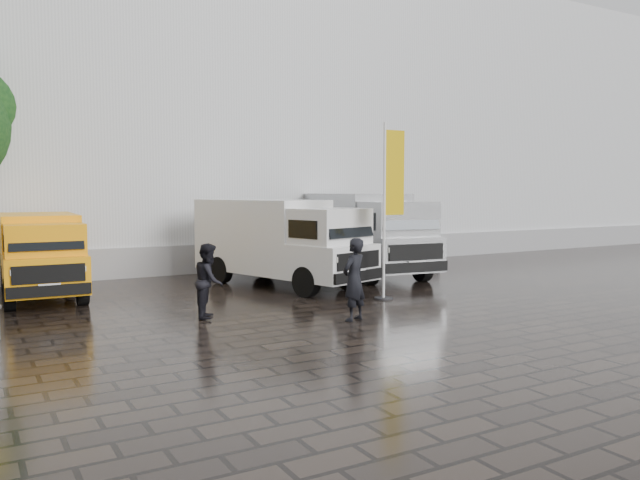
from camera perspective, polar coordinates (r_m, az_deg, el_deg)
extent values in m
plane|color=black|center=(16.34, 7.66, -5.59)|extent=(120.00, 120.00, 0.00)
cube|color=silver|center=(31.25, -7.55, 10.26)|extent=(44.00, 16.00, 12.00)
cube|color=gray|center=(23.95, -0.11, -1.12)|extent=(44.00, 0.15, 1.00)
cylinder|color=black|center=(16.66, 5.83, -5.30)|extent=(0.50, 0.50, 0.04)
cylinder|color=white|center=(16.43, 5.89, 2.60)|extent=(0.07, 0.07, 4.63)
cube|color=gold|center=(16.62, 6.85, 6.13)|extent=(0.60, 0.03, 2.22)
cube|color=black|center=(26.51, 10.08, -0.69)|extent=(0.68, 0.68, 0.97)
imported|color=black|center=(13.72, 3.13, -3.62)|extent=(0.78, 0.66, 1.83)
imported|color=black|center=(14.26, -10.11, -3.67)|extent=(0.94, 1.02, 1.68)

